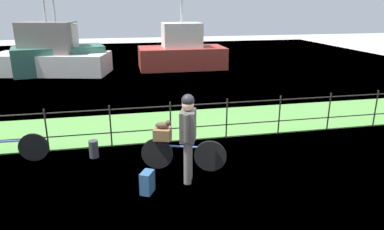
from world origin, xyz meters
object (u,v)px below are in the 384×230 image
Objects in this scene: bicycle_main at (182,154)px; cyclist_person at (188,131)px; terrier_dog at (163,125)px; moored_boat_mid at (59,55)px; wooden_crate at (162,134)px; moored_boat_far at (50,56)px; moored_boat_near at (182,52)px; bicycle_parked at (6,148)px; mooring_bollard at (94,149)px; backpack_on_paving at (147,182)px.

cyclist_person reaches higher than bicycle_main.
terrier_dog is 0.07× the size of moored_boat_mid.
moored_boat_far is (-3.93, 11.08, 0.11)m from wooden_crate.
bicycle_main is at bearing -70.98° from moored_boat_mid.
moored_boat_near is at bearing 2.23° from moored_boat_far.
moored_boat_mid is (-5.96, -0.10, 0.04)m from moored_boat_near.
cyclist_person is 3.94m from bicycle_parked.
bicycle_main is 2.03m from mooring_bollard.
moored_boat_far is at bearing 110.29° from cyclist_person.
terrier_dog reaches higher than wooden_crate.
moored_boat_near is at bearing -164.86° from backpack_on_paving.
wooden_crate is 0.06× the size of moored_boat_far.
bicycle_main is 0.97× the size of cyclist_person.
mooring_bollard is 0.07× the size of moored_boat_far.
backpack_on_paving is 12.55m from moored_boat_near.
backpack_on_paving reaches higher than mooring_bollard.
backpack_on_paving is (-0.77, -0.76, -0.14)m from bicycle_main.
cyclist_person reaches higher than backpack_on_paving.
bicycle_main is 11.64m from moored_boat_near.
wooden_crate is at bearing -102.07° from moored_boat_near.
bicycle_main is 12.02m from moored_boat_mid.
moored_boat_near is (5.58, 10.38, 0.51)m from bicycle_parked.
moored_boat_near is 1.00× the size of moored_boat_mid.
moored_boat_far is at bearing 110.99° from bicycle_main.
moored_boat_far is (-0.77, 10.13, 0.54)m from bicycle_parked.
bicycle_parked is 10.30m from moored_boat_mid.
bicycle_parked is at bearing 163.12° from bicycle_main.
terrier_dog is 0.07× the size of moored_boat_near.
bicycle_main is at bearing -28.69° from mooring_bollard.
bicycle_main is 0.57m from wooden_crate.
backpack_on_paving is 12.53m from moored_boat_mid.
terrier_dog is 11.78m from moored_boat_mid.
backpack_on_paving is (-0.42, -0.87, -0.74)m from terrier_dog.
backpack_on_paving is at bearing -102.98° from moored_boat_near.
backpack_on_paving is at bearing -33.49° from bicycle_parked.
cyclist_person reaches higher than mooring_bollard.
mooring_bollard is at bearing 151.31° from bicycle_main.
wooden_crate is 1.73m from mooring_bollard.
mooring_bollard is 0.23× the size of bicycle_parked.
moored_boat_mid reaches higher than terrier_dog.
moored_boat_mid is 0.77× the size of moored_boat_far.
terrier_dog is 11.59m from moored_boat_near.
wooden_crate is 0.76m from cyclist_person.
backpack_on_paving is at bearing -113.99° from wooden_crate.
cyclist_person is at bearing -23.61° from bicycle_parked.
moored_boat_near is 5.96m from moored_boat_mid.
bicycle_parked is at bearing 176.72° from mooring_bollard.
moored_boat_far reaches higher than bicycle_main.
mooring_bollard is 10.56m from moored_boat_far.
terrier_dog is at bearing -16.73° from bicycle_parked.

